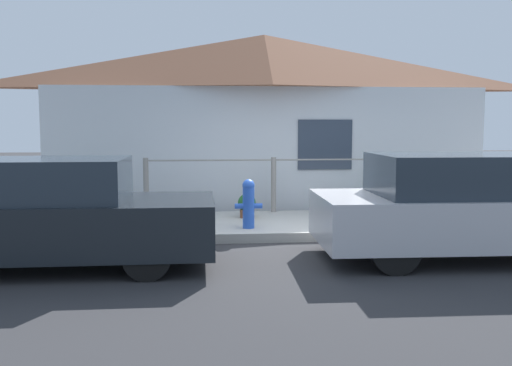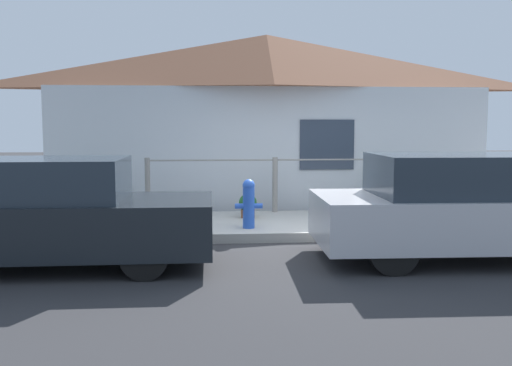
{
  "view_description": "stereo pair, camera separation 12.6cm",
  "coord_description": "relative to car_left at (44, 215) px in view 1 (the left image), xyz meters",
  "views": [
    {
      "loc": [
        -1.37,
        -8.56,
        1.81
      ],
      "look_at": [
        -0.52,
        0.3,
        0.9
      ],
      "focal_mm": 40.0,
      "sensor_mm": 36.0,
      "label": 1
    },
    {
      "loc": [
        -1.24,
        -8.57,
        1.81
      ],
      "look_at": [
        -0.52,
        0.3,
        0.9
      ],
      "focal_mm": 40.0,
      "sensor_mm": 36.0,
      "label": 2
    }
  ],
  "objects": [
    {
      "name": "fire_hydrant",
      "position": [
        2.73,
        1.76,
        -0.12
      ],
      "size": [
        0.44,
        0.2,
        0.79
      ],
      "color": "blue",
      "rests_on": "sidewalk"
    },
    {
      "name": "fence",
      "position": [
        3.35,
        3.42,
        0.04
      ],
      "size": [
        4.9,
        0.1,
        1.05
      ],
      "color": "gray",
      "rests_on": "sidewalk"
    },
    {
      "name": "car_left",
      "position": [
        0.0,
        0.0,
        0.0
      ],
      "size": [
        4.18,
        1.61,
        1.39
      ],
      "rotation": [
        0.0,
        0.0,
        -0.0
      ],
      "color": "black",
      "rests_on": "ground_plane"
    },
    {
      "name": "potted_plant_near_hydrant",
      "position": [
        2.78,
        2.8,
        -0.31
      ],
      "size": [
        0.32,
        0.32,
        0.43
      ],
      "color": "brown",
      "rests_on": "sidewalk"
    },
    {
      "name": "sidewalk",
      "position": [
        3.35,
        2.42,
        -0.61
      ],
      "size": [
        24.0,
        2.31,
        0.15
      ],
      "color": "#B2AFA8",
      "rests_on": "ground_plane"
    },
    {
      "name": "ground_plane",
      "position": [
        3.35,
        1.26,
        -0.69
      ],
      "size": [
        60.0,
        60.0,
        0.0
      ],
      "primitive_type": "plane",
      "color": "#2D2D30"
    },
    {
      "name": "car_right",
      "position": [
        5.58,
        0.0,
        0.02
      ],
      "size": [
        4.24,
        1.82,
        1.42
      ],
      "rotation": [
        0.0,
        0.0,
        -0.02
      ],
      "color": "#B7B7BC",
      "rests_on": "ground_plane"
    },
    {
      "name": "potted_plant_corner",
      "position": [
        5.49,
        2.9,
        -0.16
      ],
      "size": [
        0.59,
        0.59,
        0.7
      ],
      "color": "slate",
      "rests_on": "sidewalk"
    },
    {
      "name": "potted_plant_by_fence",
      "position": [
        -0.35,
        2.76,
        -0.18
      ],
      "size": [
        0.52,
        0.52,
        0.66
      ],
      "color": "slate",
      "rests_on": "sidewalk"
    },
    {
      "name": "house",
      "position": [
        3.35,
        4.98,
        2.27
      ],
      "size": [
        9.28,
        2.23,
        3.73
      ],
      "color": "silver",
      "rests_on": "ground_plane"
    }
  ]
}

